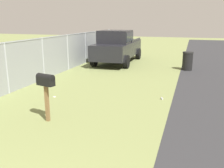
# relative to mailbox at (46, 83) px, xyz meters

# --- Properties ---
(mailbox) EXTENTS (0.32, 0.55, 1.35)m
(mailbox) POSITION_rel_mailbox_xyz_m (0.00, 0.00, 0.00)
(mailbox) COLOR brown
(mailbox) RESTS_ON ground
(pickup_truck) EXTENTS (5.52, 2.33, 2.09)m
(pickup_truck) POSITION_rel_mailbox_xyz_m (9.80, 0.90, 0.03)
(pickup_truck) COLOR black
(pickup_truck) RESTS_ON ground
(trash_bin) EXTENTS (0.58, 0.58, 1.02)m
(trash_bin) POSITION_rel_mailbox_xyz_m (8.69, -3.49, -0.57)
(trash_bin) COLOR black
(trash_bin) RESTS_ON ground
(fence_section) EXTENTS (17.25, 0.07, 1.95)m
(fence_section) POSITION_rel_mailbox_xyz_m (5.60, 2.88, -0.04)
(fence_section) COLOR #9EA3A8
(fence_section) RESTS_ON ground
(litter_can_far_scatter) EXTENTS (0.14, 0.11, 0.07)m
(litter_can_far_scatter) POSITION_rel_mailbox_xyz_m (2.94, -2.80, -1.05)
(litter_can_far_scatter) COLOR silver
(litter_can_far_scatter) RESTS_ON ground
(litter_wrapper_midfield_a) EXTENTS (0.14, 0.14, 0.01)m
(litter_wrapper_midfield_a) POSITION_rel_mailbox_xyz_m (2.04, 0.99, -1.08)
(litter_wrapper_midfield_a) COLOR silver
(litter_wrapper_midfield_a) RESTS_ON ground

